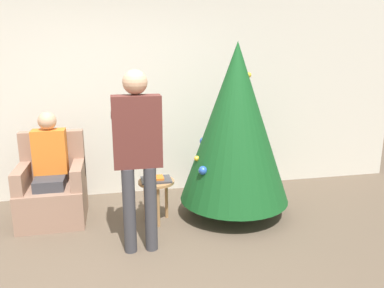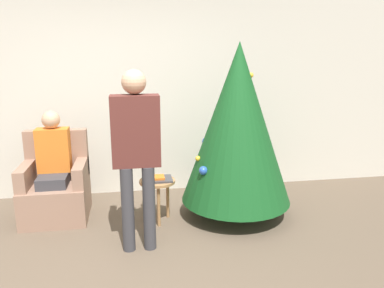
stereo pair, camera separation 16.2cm
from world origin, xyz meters
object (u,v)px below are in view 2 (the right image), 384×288
(armchair, at_px, (56,188))
(side_stool, at_px, (157,187))
(person_seated, at_px, (53,161))
(person_standing, at_px, (136,144))
(christmas_tree, at_px, (237,124))

(armchair, xyz_separation_m, side_stool, (1.15, -0.32, 0.07))
(armchair, relative_size, person_seated, 0.80)
(person_seated, distance_m, person_standing, 1.30)
(christmas_tree, distance_m, armchair, 2.22)
(person_standing, distance_m, side_stool, 0.87)
(christmas_tree, xyz_separation_m, person_seated, (-2.07, 0.27, -0.42))
(side_stool, bearing_deg, christmas_tree, 1.27)
(christmas_tree, bearing_deg, armchair, 171.65)
(person_seated, bearing_deg, christmas_tree, -7.55)
(person_seated, bearing_deg, armchair, 90.00)
(armchair, distance_m, person_seated, 0.34)
(christmas_tree, xyz_separation_m, person_standing, (-1.14, -0.57, -0.05))
(person_standing, bearing_deg, side_stool, 67.74)
(christmas_tree, bearing_deg, person_seated, 172.45)
(person_standing, relative_size, side_stool, 3.54)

